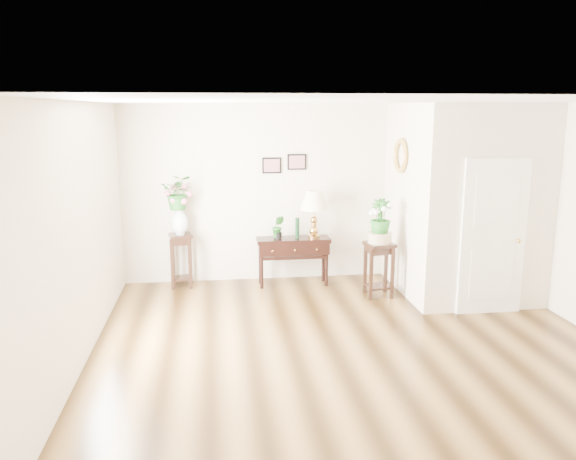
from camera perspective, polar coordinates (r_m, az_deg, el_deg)
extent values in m
cube|color=brown|center=(6.82, 6.39, -11.35)|extent=(6.00, 5.50, 0.02)
cube|color=white|center=(6.26, 7.01, 12.88)|extent=(6.00, 5.50, 0.02)
cube|color=beige|center=(9.04, 2.44, 3.80)|extent=(6.00, 0.02, 2.80)
cube|color=beige|center=(3.88, 16.68, -8.08)|extent=(6.00, 0.02, 2.80)
cube|color=beige|center=(6.37, -20.50, -0.50)|extent=(0.02, 5.50, 2.80)
cube|color=beige|center=(8.74, 17.28, 2.97)|extent=(1.80, 1.95, 2.80)
cube|color=white|center=(7.93, 20.11, -0.70)|extent=(0.90, 0.05, 2.10)
cube|color=black|center=(8.88, -1.67, 6.57)|extent=(0.30, 0.02, 0.25)
cube|color=black|center=(8.92, 0.90, 6.93)|extent=(0.30, 0.02, 0.25)
torus|color=gold|center=(8.44, 11.35, 7.42)|extent=(0.07, 0.51, 0.51)
cube|color=black|center=(8.81, 0.53, -3.21)|extent=(1.14, 0.39, 0.76)
cube|color=#B78941|center=(8.69, 2.66, 1.50)|extent=(0.56, 0.56, 0.75)
cylinder|color=black|center=(8.69, 0.94, 0.29)|extent=(0.08, 0.08, 0.32)
imported|color=#1D5E1C|center=(8.65, -1.03, 0.25)|extent=(0.21, 0.18, 0.34)
cube|color=black|center=(8.85, -10.78, -3.07)|extent=(0.39, 0.39, 0.84)
imported|color=#1D5E1C|center=(8.64, -11.06, 3.91)|extent=(0.51, 0.45, 0.53)
cube|color=black|center=(8.39, 9.19, -3.97)|extent=(0.44, 0.44, 0.81)
cylinder|color=tan|center=(8.27, 9.31, -0.75)|extent=(0.42, 0.42, 0.15)
imported|color=#1D5E1C|center=(8.21, 9.38, 1.32)|extent=(0.33, 0.33, 0.53)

